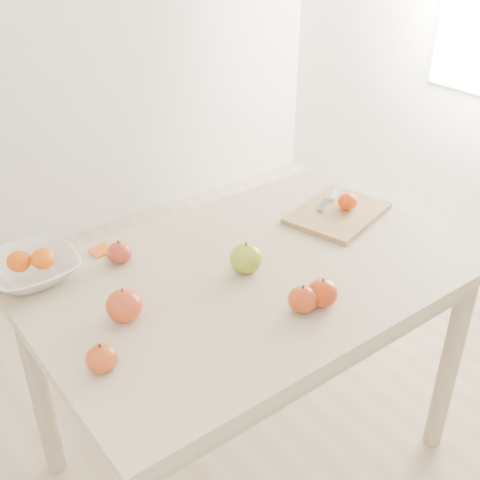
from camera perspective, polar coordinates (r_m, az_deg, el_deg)
ground at (r=2.16m, az=0.85°, el=-19.55°), size 3.50×3.50×0.00m
table at (r=1.71m, az=1.02°, el=-5.54°), size 1.20×0.80×0.75m
cutting_board at (r=1.94m, az=9.24°, el=2.54°), size 0.36×0.31×0.02m
board_tangerine at (r=1.94m, az=10.16°, el=3.61°), size 0.06×0.06×0.05m
fruit_bowl at (r=1.70m, az=-19.16°, el=-2.64°), size 0.24×0.24×0.06m
bowl_tangerine_near at (r=1.68m, az=-20.23°, el=-1.92°), size 0.06×0.06×0.06m
bowl_tangerine_far at (r=1.68m, az=-18.20°, el=-1.68°), size 0.06×0.06×0.06m
orange_peel_a at (r=1.77m, az=-13.03°, el=-1.11°), size 0.07×0.05×0.01m
orange_peel_b at (r=1.75m, az=-11.72°, el=-1.36°), size 0.05×0.05×0.01m
paring_knife at (r=2.01m, az=8.79°, el=4.08°), size 0.16×0.09×0.01m
apple_green at (r=1.63m, az=0.57°, el=-1.74°), size 0.09×0.09×0.08m
apple_red_b at (r=1.48m, az=-10.92°, el=-6.11°), size 0.09×0.09×0.08m
apple_red_e at (r=1.52m, az=7.79°, el=-4.99°), size 0.08×0.08×0.07m
apple_red_d at (r=1.36m, az=-12.99°, el=-10.88°), size 0.07×0.07×0.06m
apple_red_a at (r=1.70m, az=-11.34°, el=-1.19°), size 0.07×0.07×0.06m
apple_red_c at (r=1.50m, az=5.95°, el=-5.61°), size 0.07×0.07×0.07m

